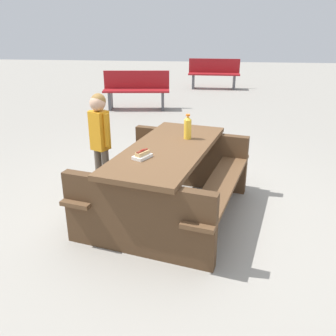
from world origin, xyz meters
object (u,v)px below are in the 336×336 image
object	(u,v)px
soda_bottle	(188,127)
park_bench_far	(214,73)
picnic_table	(168,175)
hotdog_tray	(142,155)
park_bench_mid	(137,89)
child_in_coat	(100,131)

from	to	relation	value
soda_bottle	park_bench_far	size ratio (longest dim) A/B	0.18
picnic_table	soda_bottle	bearing A→B (deg)	150.05
picnic_table	soda_bottle	xyz separation A→B (m)	(-0.31, 0.18, 0.43)
picnic_table	park_bench_far	bearing A→B (deg)	175.76
picnic_table	park_bench_far	world-z (taller)	park_bench_far
hotdog_tray	park_bench_far	size ratio (longest dim) A/B	0.14
hotdog_tray	park_bench_mid	size ratio (longest dim) A/B	0.14
soda_bottle	child_in_coat	size ratio (longest dim) A/B	0.23
soda_bottle	child_in_coat	world-z (taller)	child_in_coat
child_in_coat	park_bench_mid	world-z (taller)	child_in_coat
hotdog_tray	child_in_coat	xyz separation A→B (m)	(-0.81, -0.63, -0.02)
child_in_coat	park_bench_mid	distance (m)	4.40
hotdog_tray	park_bench_far	distance (m)	8.08
soda_bottle	child_in_coat	bearing A→B (deg)	-99.26
park_bench_mid	park_bench_far	bearing A→B (deg)	147.88
hotdog_tray	child_in_coat	size ratio (longest dim) A/B	0.18
park_bench_mid	park_bench_far	distance (m)	3.38
child_in_coat	park_bench_far	size ratio (longest dim) A/B	0.79
soda_bottle	hotdog_tray	size ratio (longest dim) A/B	1.27
child_in_coat	park_bench_mid	xyz separation A→B (m)	(-4.37, -0.39, -0.31)
child_in_coat	park_bench_far	bearing A→B (deg)	168.97
picnic_table	soda_bottle	size ratio (longest dim) A/B	7.80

